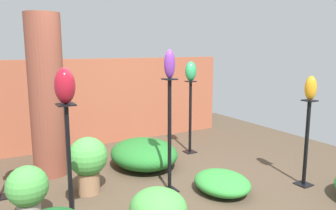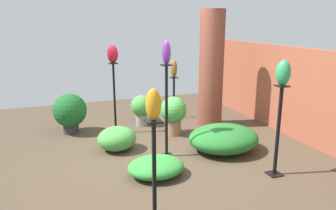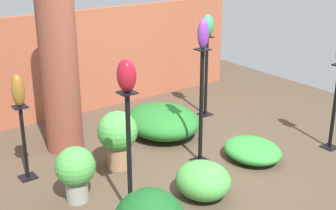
{
  "view_description": "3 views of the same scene",
  "coord_description": "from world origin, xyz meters",
  "px_view_note": "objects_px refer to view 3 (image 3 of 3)",
  "views": [
    {
      "loc": [
        -1.9,
        -3.57,
        1.89
      ],
      "look_at": [
        0.19,
        0.09,
        1.15
      ],
      "focal_mm": 35.0,
      "sensor_mm": 36.0,
      "label": 1
    },
    {
      "loc": [
        4.86,
        -1.68,
        2.17
      ],
      "look_at": [
        -0.13,
        0.13,
        0.79
      ],
      "focal_mm": 35.0,
      "sensor_mm": 36.0,
      "label": 2
    },
    {
      "loc": [
        -3.45,
        -4.23,
        2.81
      ],
      "look_at": [
        -0.07,
        0.4,
        0.72
      ],
      "focal_mm": 50.0,
      "sensor_mm": 36.0,
      "label": 3
    }
  ],
  "objects_px": {
    "pedestal_jade": "(206,80)",
    "art_vase_violet": "(203,34)",
    "art_vase_jade": "(208,25)",
    "pedestal_violet": "(201,111)",
    "pedestal_amber": "(334,111)",
    "art_vase_ruby": "(127,75)",
    "art_vase_bronze": "(18,91)",
    "potted_plant_walkway_edge": "(118,135)",
    "brick_pillar": "(59,65)",
    "pedestal_bronze": "(24,146)",
    "pedestal_ruby": "(129,162)",
    "potted_plant_front_right": "(76,170)"
  },
  "relations": [
    {
      "from": "art_vase_bronze",
      "to": "potted_plant_front_right",
      "type": "bearing_deg",
      "value": -72.34
    },
    {
      "from": "pedestal_violet",
      "to": "pedestal_jade",
      "type": "bearing_deg",
      "value": 47.31
    },
    {
      "from": "pedestal_bronze",
      "to": "art_vase_violet",
      "type": "relative_size",
      "value": 2.57
    },
    {
      "from": "brick_pillar",
      "to": "art_vase_jade",
      "type": "distance_m",
      "value": 2.43
    },
    {
      "from": "brick_pillar",
      "to": "pedestal_jade",
      "type": "relative_size",
      "value": 1.81
    },
    {
      "from": "potted_plant_walkway_edge",
      "to": "pedestal_bronze",
      "type": "bearing_deg",
      "value": 158.6
    },
    {
      "from": "art_vase_bronze",
      "to": "potted_plant_walkway_edge",
      "type": "height_order",
      "value": "art_vase_bronze"
    },
    {
      "from": "pedestal_ruby",
      "to": "art_vase_ruby",
      "type": "xyz_separation_m",
      "value": [
        0.0,
        0.0,
        0.91
      ]
    },
    {
      "from": "art_vase_ruby",
      "to": "potted_plant_walkway_edge",
      "type": "xyz_separation_m",
      "value": [
        0.46,
        1.04,
        -1.11
      ]
    },
    {
      "from": "pedestal_ruby",
      "to": "potted_plant_walkway_edge",
      "type": "distance_m",
      "value": 1.16
    },
    {
      "from": "art_vase_jade",
      "to": "art_vase_ruby",
      "type": "bearing_deg",
      "value": -144.89
    },
    {
      "from": "pedestal_jade",
      "to": "art_vase_violet",
      "type": "distance_m",
      "value": 2.02
    },
    {
      "from": "art_vase_ruby",
      "to": "potted_plant_walkway_edge",
      "type": "relative_size",
      "value": 0.44
    },
    {
      "from": "art_vase_jade",
      "to": "pedestal_jade",
      "type": "bearing_deg",
      "value": 180.0
    },
    {
      "from": "brick_pillar",
      "to": "pedestal_ruby",
      "type": "relative_size",
      "value": 1.72
    },
    {
      "from": "art_vase_jade",
      "to": "art_vase_bronze",
      "type": "height_order",
      "value": "art_vase_jade"
    },
    {
      "from": "pedestal_violet",
      "to": "art_vase_ruby",
      "type": "distance_m",
      "value": 1.74
    },
    {
      "from": "art_vase_ruby",
      "to": "art_vase_violet",
      "type": "bearing_deg",
      "value": 21.45
    },
    {
      "from": "art_vase_bronze",
      "to": "pedestal_ruby",
      "type": "bearing_deg",
      "value": -68.03
    },
    {
      "from": "brick_pillar",
      "to": "art_vase_bronze",
      "type": "relative_size",
      "value": 6.22
    },
    {
      "from": "brick_pillar",
      "to": "potted_plant_walkway_edge",
      "type": "xyz_separation_m",
      "value": [
        0.31,
        -0.94,
        -0.75
      ]
    },
    {
      "from": "pedestal_violet",
      "to": "art_vase_violet",
      "type": "height_order",
      "value": "art_vase_violet"
    },
    {
      "from": "potted_plant_walkway_edge",
      "to": "pedestal_ruby",
      "type": "bearing_deg",
      "value": -114.09
    },
    {
      "from": "brick_pillar",
      "to": "pedestal_jade",
      "type": "xyz_separation_m",
      "value": [
        2.41,
        -0.18,
        -0.59
      ]
    },
    {
      "from": "potted_plant_walkway_edge",
      "to": "art_vase_jade",
      "type": "bearing_deg",
      "value": 19.99
    },
    {
      "from": "art_vase_ruby",
      "to": "pedestal_violet",
      "type": "bearing_deg",
      "value": 21.45
    },
    {
      "from": "art_vase_ruby",
      "to": "potted_plant_front_right",
      "type": "xyz_separation_m",
      "value": [
        -0.32,
        0.62,
        -1.17
      ]
    },
    {
      "from": "art_vase_violet",
      "to": "pedestal_amber",
      "type": "bearing_deg",
      "value": -23.59
    },
    {
      "from": "pedestal_ruby",
      "to": "pedestal_bronze",
      "type": "xyz_separation_m",
      "value": [
        -0.59,
        1.45,
        -0.22
      ]
    },
    {
      "from": "pedestal_violet",
      "to": "pedestal_jade",
      "type": "xyz_separation_m",
      "value": [
        1.15,
        1.25,
        -0.1
      ]
    },
    {
      "from": "pedestal_ruby",
      "to": "pedestal_bronze",
      "type": "relative_size",
      "value": 1.48
    },
    {
      "from": "art_vase_violet",
      "to": "art_vase_ruby",
      "type": "relative_size",
      "value": 1.1
    },
    {
      "from": "potted_plant_front_right",
      "to": "pedestal_bronze",
      "type": "bearing_deg",
      "value": 107.66
    },
    {
      "from": "art_vase_bronze",
      "to": "potted_plant_walkway_edge",
      "type": "xyz_separation_m",
      "value": [
        1.05,
        -0.41,
        -0.68
      ]
    },
    {
      "from": "art_vase_violet",
      "to": "art_vase_jade",
      "type": "bearing_deg",
      "value": 47.31
    },
    {
      "from": "art_vase_violet",
      "to": "art_vase_ruby",
      "type": "bearing_deg",
      "value": -158.55
    },
    {
      "from": "art_vase_ruby",
      "to": "potted_plant_walkway_edge",
      "type": "distance_m",
      "value": 1.59
    },
    {
      "from": "art_vase_ruby",
      "to": "potted_plant_front_right",
      "type": "bearing_deg",
      "value": 117.38
    },
    {
      "from": "pedestal_amber",
      "to": "pedestal_bronze",
      "type": "xyz_separation_m",
      "value": [
        -3.73,
        1.65,
        -0.13
      ]
    },
    {
      "from": "pedestal_amber",
      "to": "art_vase_ruby",
      "type": "relative_size",
      "value": 3.65
    },
    {
      "from": "pedestal_jade",
      "to": "art_vase_bronze",
      "type": "relative_size",
      "value": 3.43
    },
    {
      "from": "pedestal_bronze",
      "to": "potted_plant_walkway_edge",
      "type": "distance_m",
      "value": 1.13
    },
    {
      "from": "brick_pillar",
      "to": "art_vase_jade",
      "type": "xyz_separation_m",
      "value": [
        2.41,
        -0.18,
        0.29
      ]
    },
    {
      "from": "potted_plant_walkway_edge",
      "to": "pedestal_violet",
      "type": "bearing_deg",
      "value": -26.98
    },
    {
      "from": "pedestal_jade",
      "to": "potted_plant_front_right",
      "type": "xyz_separation_m",
      "value": [
        -2.89,
        -1.19,
        -0.22
      ]
    },
    {
      "from": "art_vase_violet",
      "to": "pedestal_jade",
      "type": "bearing_deg",
      "value": 47.31
    },
    {
      "from": "pedestal_jade",
      "to": "art_vase_jade",
      "type": "bearing_deg",
      "value": 0.0
    },
    {
      "from": "potted_plant_front_right",
      "to": "potted_plant_walkway_edge",
      "type": "xyz_separation_m",
      "value": [
        0.78,
        0.42,
        0.07
      ]
    },
    {
      "from": "pedestal_jade",
      "to": "potted_plant_walkway_edge",
      "type": "relative_size",
      "value": 1.74
    },
    {
      "from": "pedestal_jade",
      "to": "pedestal_bronze",
      "type": "xyz_separation_m",
      "value": [
        -3.15,
        -0.35,
        -0.18
      ]
    }
  ]
}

